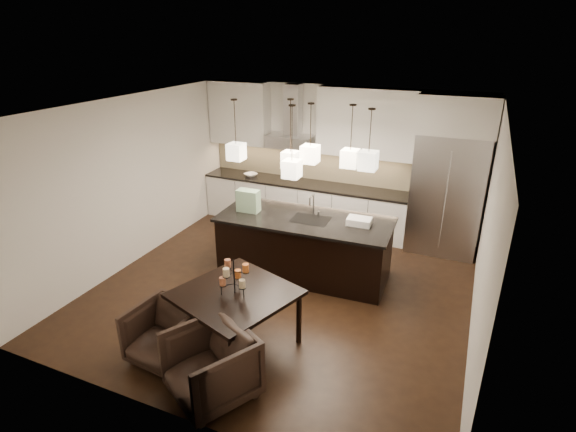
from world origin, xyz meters
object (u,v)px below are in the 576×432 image
at_px(dining_table, 236,318).
at_px(armchair_right, 211,366).
at_px(island_body, 304,247).
at_px(armchair_left, 165,334).
at_px(refrigerator, 447,194).

relative_size(dining_table, armchair_right, 1.48).
distance_m(island_body, armchair_left, 2.74).
distance_m(refrigerator, island_body, 2.74).
distance_m(island_body, dining_table, 2.05).
bearing_deg(armchair_left, island_body, 78.94).
distance_m(refrigerator, armchair_right, 5.13).
distance_m(dining_table, armchair_right, 0.89).
bearing_deg(island_body, armchair_right, -91.28).
distance_m(refrigerator, armchair_left, 5.26).
relative_size(armchair_left, armchair_right, 0.90).
relative_size(dining_table, armchair_left, 1.64).
relative_size(refrigerator, armchair_left, 2.76).
bearing_deg(island_body, refrigerator, 39.86).
bearing_deg(armchair_right, armchair_left, -169.66).
bearing_deg(armchair_right, dining_table, 131.07).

